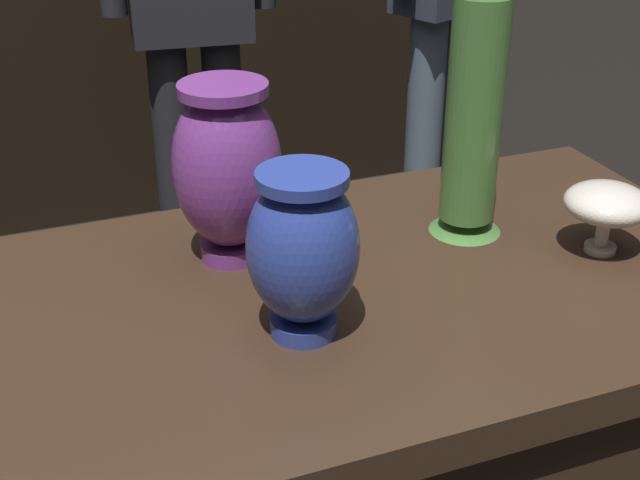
% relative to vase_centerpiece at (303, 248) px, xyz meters
% --- Properties ---
extents(back_display_shelf, '(2.60, 0.40, 0.99)m').
position_rel_vase_centerpiece_xyz_m(back_display_shelf, '(0.08, 2.28, -0.42)').
color(back_display_shelf, black).
rests_on(back_display_shelf, ground_plane).
extents(vase_centerpiece, '(0.14, 0.14, 0.21)m').
position_rel_vase_centerpiece_xyz_m(vase_centerpiece, '(0.00, 0.00, 0.00)').
color(vase_centerpiece, '#2D429E').
rests_on(vase_centerpiece, display_plinth).
extents(vase_tall_behind, '(0.12, 0.12, 0.10)m').
position_rel_vase_centerpiece_xyz_m(vase_tall_behind, '(0.47, 0.04, -0.04)').
color(vase_tall_behind, silver).
rests_on(vase_tall_behind, display_plinth).
extents(vase_left_accent, '(0.11, 0.11, 0.35)m').
position_rel_vase_centerpiece_xyz_m(vase_left_accent, '(0.32, 0.17, 0.05)').
color(vase_left_accent, '#477A38').
rests_on(vase_left_accent, display_plinth).
extents(vase_right_accent, '(0.15, 0.15, 0.25)m').
position_rel_vase_centerpiece_xyz_m(vase_right_accent, '(-0.03, 0.22, 0.02)').
color(vase_right_accent, '#7A388E').
rests_on(vase_right_accent, display_plinth).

